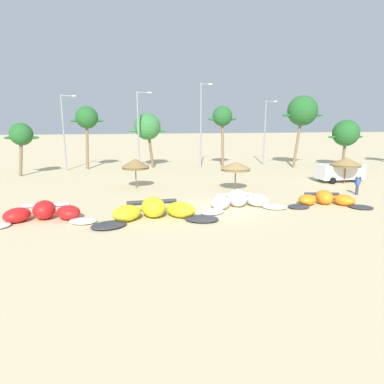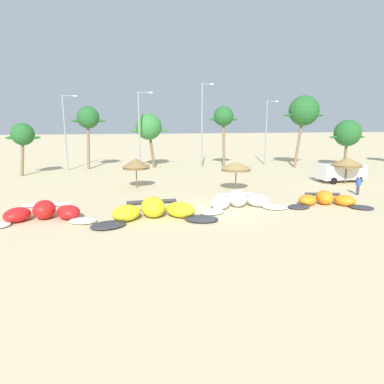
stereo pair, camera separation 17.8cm
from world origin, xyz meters
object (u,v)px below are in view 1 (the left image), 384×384
Objects in this scene: parked_van at (339,171)px; palm_left at (87,118)px; beach_umbrella_near_van at (135,164)px; palm_left_of_gap at (148,127)px; kite_center at (326,200)px; palm_center_left at (222,117)px; lamppost_west_center at (139,127)px; palm_right_of_gap at (346,133)px; palm_center_right at (302,111)px; lamppost_west at (65,129)px; lamppost_east at (266,129)px; palm_leftmost at (21,135)px; beach_umbrella_middle at (236,166)px; person_near_kites at (357,185)px; lamppost_east_center at (202,122)px; beach_umbrella_near_palms at (346,162)px; kite_left at (154,211)px; kite_far_left at (43,213)px; kite_left_of_center at (239,201)px.

palm_left reaches higher than parked_van.
palm_left_of_gap is (1.99, 13.48, 3.03)m from beach_umbrella_near_van.
palm_center_left is at bearing 95.54° from kite_center.
palm_left_of_gap is (-18.71, 14.08, 4.25)m from parked_van.
palm_left_of_gap is 2.86m from lamppost_west_center.
parked_van is at bearing -126.54° from palm_right_of_gap.
lamppost_west_center reaches higher than palm_center_right.
palm_center_right is 1.01× the size of lamppost_west.
parked_van is 0.54× the size of lamppost_east.
lamppost_east is (-2.21, 14.23, 3.90)m from parked_van.
palm_leftmost is 5.48m from lamppost_west.
lamppost_west_center reaches higher than beach_umbrella_near_van.
palm_left is at bearing 130.58° from kite_center.
beach_umbrella_middle reaches higher than person_near_kites.
parked_van is 0.81× the size of palm_leftmost.
lamppost_east_center is at bearing -11.12° from palm_left_of_gap.
beach_umbrella_near_palms is 1.55m from parked_van.
beach_umbrella_middle is 22.37m from palm_left.
lamppost_east_center is at bearing 70.29° from kite_left.
beach_umbrella_middle is at bearing -173.97° from beach_umbrella_near_palms.
palm_leftmost is at bearing -178.56° from palm_center_right.
person_near_kites is at bearing -101.60° from palm_center_right.
beach_umbrella_middle is 16.34m from palm_center_left.
palm_center_left reaches higher than beach_umbrella_near_palms.
palm_center_right reaches higher than beach_umbrella_near_van.
lamppost_west is at bearing 136.98° from beach_umbrella_middle.
parked_van is at bearing -55.97° from palm_center_left.
palm_center_left is 0.91× the size of lamppost_east.
kite_left is at bearing -7.18° from kite_far_left.
lamppost_east reaches higher than kite_center.
kite_left_of_center is at bearing -42.63° from palm_leftmost.
lamppost_west_center reaches higher than kite_center.
beach_umbrella_near_palms is at bearing -49.62° from lamppost_east_center.
palm_left reaches higher than kite_left_of_center.
palm_right_of_gap is at bearing 35.83° from kite_left.
palm_right_of_gap is at bearing -24.59° from lamppost_east.
lamppost_west_center is (-0.06, 21.17, 4.86)m from kite_left.
person_near_kites is (-2.08, -4.74, -1.38)m from beach_umbrella_near_palms.
kite_left_of_center is 15.23m from beach_umbrella_near_palms.
palm_right_of_gap is 27.23m from lamppost_west_center.
lamppost_west_center is 17.86m from lamppost_east.
parked_van is 0.61× the size of palm_left.
palm_left is at bearing 130.94° from beach_umbrella_middle.
palm_leftmost reaches higher than beach_umbrella_middle.
person_near_kites is 0.26× the size of palm_right_of_gap.
lamppost_east is at bearing 98.83° from parked_van.
lamppost_west is 0.85× the size of lamppost_east_center.
lamppost_west_center is (9.09, -2.10, 0.18)m from lamppost_west.
kite_left_of_center is at bearing 3.20° from kite_far_left.
beach_umbrella_near_palms is 17.30m from palm_center_left.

